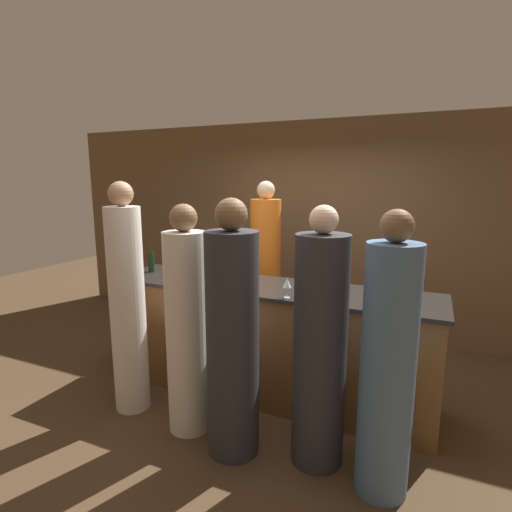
% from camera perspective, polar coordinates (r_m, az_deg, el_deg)
% --- Properties ---
extents(ground_plane, '(14.00, 14.00, 0.00)m').
position_cam_1_polar(ground_plane, '(4.11, 1.48, -18.86)').
color(ground_plane, '#4C3823').
extents(back_wall, '(8.00, 0.06, 2.80)m').
position_cam_1_polar(back_wall, '(5.41, 9.23, 3.94)').
color(back_wall, brown).
rests_on(back_wall, ground_plane).
extents(bar_counter, '(3.09, 0.74, 1.07)m').
position_cam_1_polar(bar_counter, '(3.87, 1.52, -11.92)').
color(bar_counter, brown).
rests_on(bar_counter, ground_plane).
extents(bartender, '(0.35, 0.35, 2.02)m').
position_cam_1_polar(bartender, '(4.67, 1.36, -2.63)').
color(bartender, orange).
rests_on(bartender, ground_plane).
extents(guest_0, '(0.34, 0.34, 1.86)m').
position_cam_1_polar(guest_0, '(3.28, -9.81, -10.14)').
color(guest_0, silver).
rests_on(guest_0, ground_plane).
extents(guest_1, '(0.38, 0.38, 1.87)m').
position_cam_1_polar(guest_1, '(2.91, 9.09, -12.93)').
color(guest_1, '#2D2D33').
rests_on(guest_1, ground_plane).
extents(guest_2, '(0.30, 0.30, 2.02)m').
position_cam_1_polar(guest_2, '(3.67, -17.88, -6.72)').
color(guest_2, silver).
rests_on(guest_2, ground_plane).
extents(guest_3, '(0.34, 0.34, 1.87)m').
position_cam_1_polar(guest_3, '(2.74, 18.27, -14.89)').
color(guest_3, '#4C6B93').
rests_on(guest_3, ground_plane).
extents(guest_4, '(0.39, 0.39, 1.91)m').
position_cam_1_polar(guest_4, '(2.97, -3.36, -11.87)').
color(guest_4, '#2D2D33').
rests_on(guest_4, ground_plane).
extents(wine_bottle_0, '(0.07, 0.07, 0.27)m').
position_cam_1_polar(wine_bottle_0, '(4.37, -14.74, -0.79)').
color(wine_bottle_0, black).
rests_on(wine_bottle_0, bar_counter).
extents(wine_glass_0, '(0.08, 0.08, 0.17)m').
position_cam_1_polar(wine_glass_0, '(3.14, 19.83, -5.14)').
color(wine_glass_0, silver).
rests_on(wine_glass_0, bar_counter).
extents(wine_glass_1, '(0.06, 0.06, 0.16)m').
position_cam_1_polar(wine_glass_1, '(3.45, 10.50, -3.39)').
color(wine_glass_1, silver).
rests_on(wine_glass_1, bar_counter).
extents(wine_glass_2, '(0.06, 0.06, 0.17)m').
position_cam_1_polar(wine_glass_2, '(3.34, 11.98, -3.92)').
color(wine_glass_2, silver).
rests_on(wine_glass_2, bar_counter).
extents(wine_glass_3, '(0.07, 0.07, 0.17)m').
position_cam_1_polar(wine_glass_3, '(3.30, 4.46, -3.93)').
color(wine_glass_3, silver).
rests_on(wine_glass_3, bar_counter).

